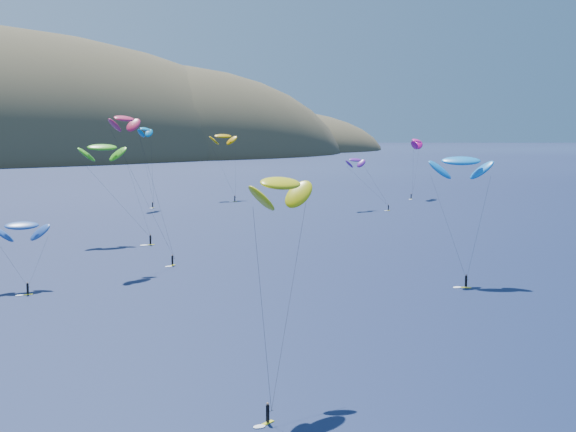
# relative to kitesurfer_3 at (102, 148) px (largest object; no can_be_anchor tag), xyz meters

# --- Properties ---
(kitesurfer_2) EXTENTS (11.33, 11.17, 20.58)m
(kitesurfer_2) POSITION_rel_kitesurfer_3_xyz_m (-19.75, -95.51, -0.55)
(kitesurfer_2) COLOR yellow
(kitesurfer_2) RESTS_ON ground
(kitesurfer_3) EXTENTS (10.89, 13.91, 21.58)m
(kitesurfer_3) POSITION_rel_kitesurfer_3_xyz_m (0.00, 0.00, 0.00)
(kitesurfer_3) COLOR yellow
(kitesurfer_3) RESTS_ON ground
(kitesurfer_4) EXTENTS (7.86, 7.48, 24.29)m
(kitesurfer_4) POSITION_rel_kitesurfer_3_xyz_m (33.96, 55.83, 3.20)
(kitesurfer_4) COLOR yellow
(kitesurfer_4) RESTS_ON ground
(kitesurfer_5) EXTENTS (10.96, 12.06, 20.63)m
(kitesurfer_5) POSITION_rel_kitesurfer_3_xyz_m (31.56, -67.98, -0.92)
(kitesurfer_5) COLOR yellow
(kitesurfer_5) RESTS_ON ground
(kitesurfer_6) EXTENTS (9.05, 11.22, 15.67)m
(kitesurfer_6) POSITION_rel_kitesurfer_3_xyz_m (80.96, 19.63, -5.28)
(kitesurfer_6) COLOR yellow
(kitesurfer_6) RESTS_ON ground
(kitesurfer_8) EXTENTS (11.47, 9.09, 20.79)m
(kitesurfer_8) POSITION_rel_kitesurfer_3_xyz_m (119.43, 36.29, -0.71)
(kitesurfer_8) COLOR yellow
(kitesurfer_8) RESTS_ON ground
(kitesurfer_9) EXTENTS (10.55, 8.74, 26.58)m
(kitesurfer_9) POSITION_rel_kitesurfer_3_xyz_m (-7.21, -29.26, 5.55)
(kitesurfer_9) COLOR yellow
(kitesurfer_9) RESTS_ON ground
(kitesurfer_10) EXTENTS (7.77, 8.52, 11.09)m
(kitesurfer_10) POSITION_rel_kitesurfer_3_xyz_m (-26.97, -37.88, -9.97)
(kitesurfer_10) COLOR yellow
(kitesurfer_10) RESTS_ON ground
(kitesurfer_11) EXTENTS (9.22, 14.24, 22.37)m
(kitesurfer_11) POSITION_rel_kitesurfer_3_xyz_m (65.79, 67.72, 0.82)
(kitesurfer_11) COLOR yellow
(kitesurfer_11) RESTS_ON ground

